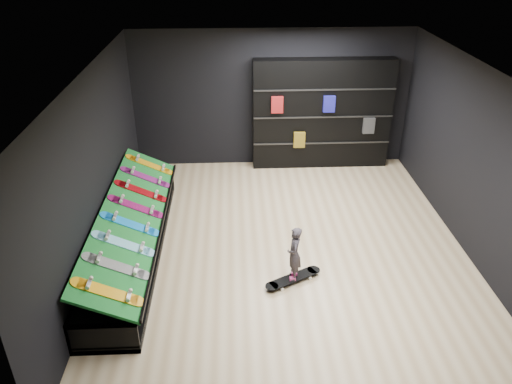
{
  "coord_description": "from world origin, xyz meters",
  "views": [
    {
      "loc": [
        -0.84,
        -6.96,
        4.88
      ],
      "look_at": [
        -0.5,
        0.2,
        1.0
      ],
      "focal_mm": 35.0,
      "sensor_mm": 36.0,
      "label": 1
    }
  ],
  "objects_px": {
    "display_rack": "(133,240)",
    "back_shelving": "(322,114)",
    "floor_skateboard": "(293,280)",
    "child": "(294,263)"
  },
  "relations": [
    {
      "from": "child",
      "to": "display_rack",
      "type": "bearing_deg",
      "value": -104.08
    },
    {
      "from": "back_shelving",
      "to": "floor_skateboard",
      "type": "relative_size",
      "value": 3.07
    },
    {
      "from": "floor_skateboard",
      "to": "child",
      "type": "bearing_deg",
      "value": -28.09
    },
    {
      "from": "display_rack",
      "to": "back_shelving",
      "type": "xyz_separation_m",
      "value": [
        3.64,
        3.32,
        0.95
      ]
    },
    {
      "from": "back_shelving",
      "to": "floor_skateboard",
      "type": "bearing_deg",
      "value": -104.22
    },
    {
      "from": "back_shelving",
      "to": "child",
      "type": "height_order",
      "value": "back_shelving"
    },
    {
      "from": "display_rack",
      "to": "floor_skateboard",
      "type": "relative_size",
      "value": 4.59
    },
    {
      "from": "back_shelving",
      "to": "child",
      "type": "distance_m",
      "value": 4.43
    },
    {
      "from": "display_rack",
      "to": "back_shelving",
      "type": "distance_m",
      "value": 5.02
    },
    {
      "from": "display_rack",
      "to": "floor_skateboard",
      "type": "height_order",
      "value": "display_rack"
    }
  ]
}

